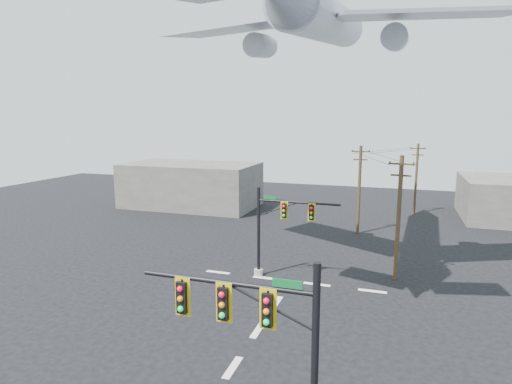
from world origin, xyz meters
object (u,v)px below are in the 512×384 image
(signal_mast_near, at_px, (268,350))
(airliner, at_px, (326,21))
(utility_pole_c, at_px, (416,177))
(signal_mast_far, at_px, (275,230))
(utility_pole_a, at_px, (399,216))
(utility_pole_b, at_px, (359,188))

(signal_mast_near, distance_m, airliner, 25.74)
(signal_mast_near, height_order, airliner, airliner)
(signal_mast_near, xyz_separation_m, utility_pole_c, (6.23, 44.53, 0.46))
(signal_mast_far, height_order, airliner, airliner)
(utility_pole_a, bearing_deg, utility_pole_c, 96.94)
(signal_mast_near, bearing_deg, utility_pole_c, 82.04)
(utility_pole_a, bearing_deg, signal_mast_near, -90.12)
(signal_mast_far, height_order, utility_pole_a, utility_pole_a)
(signal_mast_far, bearing_deg, signal_mast_near, -74.81)
(utility_pole_a, relative_size, airliner, 0.32)
(utility_pole_b, bearing_deg, signal_mast_far, -108.60)
(utility_pole_a, relative_size, utility_pole_c, 1.05)
(signal_mast_near, distance_m, signal_mast_far, 17.94)
(utility_pole_c, distance_m, airliner, 29.14)
(utility_pole_b, bearing_deg, utility_pole_c, 62.63)
(utility_pole_a, height_order, airliner, airliner)
(utility_pole_a, xyz_separation_m, utility_pole_b, (-3.99, 12.54, -0.05))
(signal_mast_near, relative_size, utility_pole_a, 0.80)
(signal_mast_far, distance_m, utility_pole_c, 29.35)
(signal_mast_near, relative_size, airliner, 0.26)
(signal_mast_near, bearing_deg, utility_pole_b, 89.66)
(utility_pole_c, height_order, airliner, airliner)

